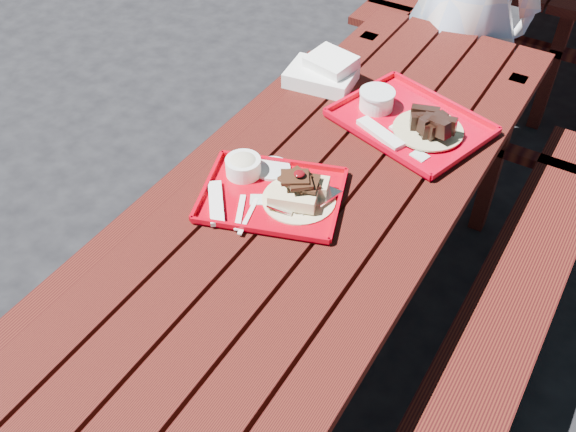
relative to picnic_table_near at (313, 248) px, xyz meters
The scene contains 5 objects.
ground 0.56m from the picnic_table_near, ahead, with size 60.00×60.00×0.00m, color black.
picnic_table_near is the anchor object (origin of this frame).
near_tray 0.25m from the picnic_table_near, 165.04° to the right, with size 0.47×0.42×0.13m.
far_tray 0.53m from the picnic_table_near, 81.50° to the left, with size 0.55×0.48×0.08m.
white_cloth 0.68m from the picnic_table_near, 116.97° to the left, with size 0.26×0.21×0.10m.
Camera 1 is at (0.64, -1.19, 2.00)m, focal length 40.00 mm.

